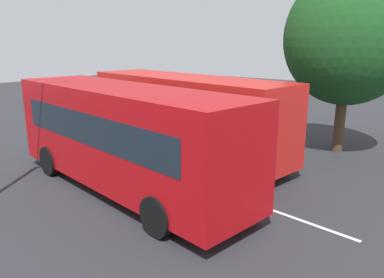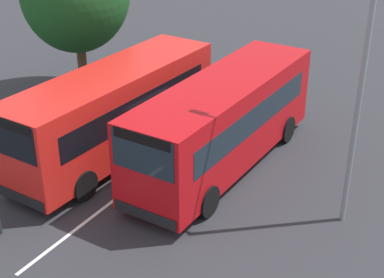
# 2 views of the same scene
# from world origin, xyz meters

# --- Properties ---
(ground_plane) EXTENTS (71.97, 71.97, 0.00)m
(ground_plane) POSITION_xyz_m (0.00, 0.00, 0.00)
(ground_plane) COLOR #2B2B30
(bus_far_left) EXTENTS (9.86, 4.02, 3.32)m
(bus_far_left) POSITION_xyz_m (0.26, -1.96, 1.83)
(bus_far_left) COLOR red
(bus_far_left) RESTS_ON ground
(bus_center_left) EXTENTS (9.85, 3.87, 3.32)m
(bus_center_left) POSITION_xyz_m (-0.48, 2.07, 1.83)
(bus_center_left) COLOR #B70C11
(bus_center_left) RESTS_ON ground
(street_lamp) EXTENTS (0.62, 2.56, 7.94)m
(street_lamp) POSITION_xyz_m (1.17, 6.50, 4.58)
(street_lamp) COLOR gray
(street_lamp) RESTS_ON ground
(lane_stripe_outer_left) EXTENTS (14.89, 1.98, 0.01)m
(lane_stripe_outer_left) POSITION_xyz_m (0.00, 0.00, 0.00)
(lane_stripe_outer_left) COLOR silver
(lane_stripe_outer_left) RESTS_ON ground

